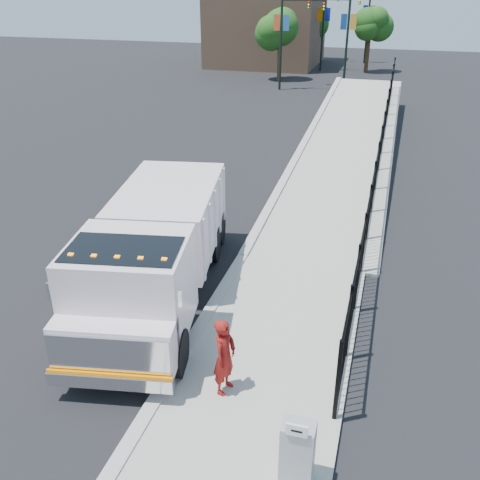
# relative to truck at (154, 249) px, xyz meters

# --- Properties ---
(ground) EXTENTS (120.00, 120.00, 0.00)m
(ground) POSITION_rel_truck_xyz_m (1.54, -1.08, -1.57)
(ground) COLOR black
(ground) RESTS_ON ground
(sidewalk) EXTENTS (3.55, 12.00, 0.12)m
(sidewalk) POSITION_rel_truck_xyz_m (3.46, -3.08, -1.51)
(sidewalk) COLOR #9E998E
(sidewalk) RESTS_ON ground
(curb) EXTENTS (0.30, 12.00, 0.16)m
(curb) POSITION_rel_truck_xyz_m (1.54, -3.08, -1.49)
(curb) COLOR #ADAAA3
(curb) RESTS_ON ground
(ramp) EXTENTS (3.95, 24.06, 3.19)m
(ramp) POSITION_rel_truck_xyz_m (3.66, 14.92, -1.57)
(ramp) COLOR #9E998E
(ramp) RESTS_ON ground
(iron_fence) EXTENTS (0.10, 28.00, 1.80)m
(iron_fence) POSITION_rel_truck_xyz_m (5.09, 10.92, -0.67)
(iron_fence) COLOR black
(iron_fence) RESTS_ON ground
(truck) EXTENTS (4.00, 8.48, 2.79)m
(truck) POSITION_rel_truck_xyz_m (0.00, 0.00, 0.00)
(truck) COLOR black
(truck) RESTS_ON ground
(worker) EXTENTS (0.51, 0.68, 1.70)m
(worker) POSITION_rel_truck_xyz_m (2.81, -2.91, -0.60)
(worker) COLOR maroon
(worker) RESTS_ON sidewalk
(utility_cabinet) EXTENTS (0.55, 0.40, 1.25)m
(utility_cabinet) POSITION_rel_truck_xyz_m (4.64, -4.70, -0.83)
(utility_cabinet) COLOR gray
(utility_cabinet) RESTS_ON sidewalk
(arrow_sign) EXTENTS (0.35, 0.04, 0.22)m
(arrow_sign) POSITION_rel_truck_xyz_m (4.64, -4.92, -0.09)
(arrow_sign) COLOR white
(arrow_sign) RESTS_ON utility_cabinet
(light_pole_0) EXTENTS (3.77, 0.22, 8.00)m
(light_pole_0) POSITION_rel_truck_xyz_m (-3.01, 30.20, 2.79)
(light_pole_0) COLOR black
(light_pole_0) RESTS_ON ground
(light_pole_1) EXTENTS (3.77, 0.22, 8.00)m
(light_pole_1) POSITION_rel_truck_xyz_m (1.02, 32.32, 2.79)
(light_pole_1) COLOR black
(light_pole_1) RESTS_ON ground
(light_pole_2) EXTENTS (3.78, 0.22, 8.00)m
(light_pole_2) POSITION_rel_truck_xyz_m (-1.36, 40.37, 2.79)
(light_pole_2) COLOR black
(light_pole_2) RESTS_ON ground
(light_pole_3) EXTENTS (3.78, 0.22, 8.00)m
(light_pole_3) POSITION_rel_truck_xyz_m (1.55, 46.34, 2.79)
(light_pole_3) COLOR black
(light_pole_3) RESTS_ON ground
(tree_0) EXTENTS (2.99, 2.99, 5.49)m
(tree_0) POSITION_rel_truck_xyz_m (-4.16, 33.87, 2.39)
(tree_0) COLOR #382314
(tree_0) RESTS_ON ground
(tree_1) EXTENTS (2.29, 2.29, 5.15)m
(tree_1) POSITION_rel_truck_xyz_m (2.44, 40.65, 2.35)
(tree_1) COLOR #382314
(tree_1) RESTS_ON ground
(tree_2) EXTENTS (3.35, 3.35, 5.68)m
(tree_2) POSITION_rel_truck_xyz_m (-3.55, 45.74, 2.40)
(tree_2) COLOR #382314
(tree_2) RESTS_ON ground
(building) EXTENTS (10.00, 10.00, 8.00)m
(building) POSITION_rel_truck_xyz_m (-7.46, 42.92, 2.43)
(building) COLOR #8C664C
(building) RESTS_ON ground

